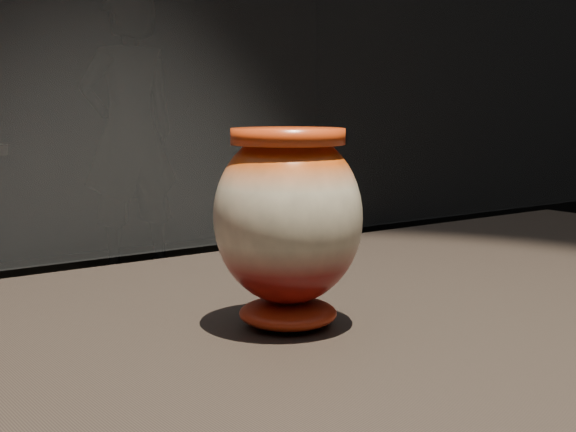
{
  "coord_description": "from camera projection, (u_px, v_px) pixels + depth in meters",
  "views": [
    {
      "loc": [
        -0.29,
        -0.54,
        1.11
      ],
      "look_at": [
        0.13,
        0.04,
        1.0
      ],
      "focal_mm": 50.0,
      "sensor_mm": 36.0,
      "label": 1
    }
  ],
  "objects": [
    {
      "name": "visitor",
      "position": [
        129.0,
        133.0,
        5.13
      ],
      "size": [
        0.66,
        0.43,
        1.8
      ],
      "primitive_type": "imported",
      "rotation": [
        0.0,
        0.0,
        3.14
      ],
      "color": "black",
      "rests_on": "ground"
    },
    {
      "name": "main_vase",
      "position": [
        288.0,
        220.0,
        0.73
      ],
      "size": [
        0.18,
        0.18,
        0.18
      ],
      "rotation": [
        0.0,
        0.0,
        0.37
      ],
      "color": "maroon",
      "rests_on": "display_plinth"
    }
  ]
}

